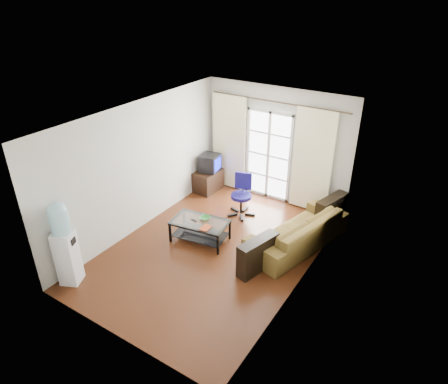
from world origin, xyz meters
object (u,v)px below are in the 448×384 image
object	(u,v)px
sofa	(297,231)
tv_stand	(208,181)
task_chair	(241,203)
crt_tv	(209,163)
coffee_table	(200,228)
water_cooler	(64,242)

from	to	relation	value
sofa	tv_stand	size ratio (longest dim) A/B	3.38
sofa	task_chair	world-z (taller)	task_chair
sofa	crt_tv	world-z (taller)	crt_tv
tv_stand	crt_tv	distance (m)	0.48
crt_tv	sofa	bearing A→B (deg)	-29.61
coffee_table	tv_stand	distance (m)	2.22
coffee_table	tv_stand	bearing A→B (deg)	120.23
sofa	task_chair	bearing A→B (deg)	-91.29
task_chair	sofa	bearing A→B (deg)	-34.98
crt_tv	tv_stand	bearing A→B (deg)	-102.31
tv_stand	coffee_table	bearing A→B (deg)	-57.19
coffee_table	tv_stand	size ratio (longest dim) A/B	1.68
coffee_table	task_chair	distance (m)	1.37
coffee_table	sofa	bearing A→B (deg)	27.92
crt_tv	water_cooler	world-z (taller)	water_cooler
coffee_table	task_chair	bearing A→B (deg)	82.72
task_chair	water_cooler	distance (m)	3.89
crt_tv	water_cooler	xyz separation A→B (m)	(-0.07, -4.21, 0.10)
coffee_table	crt_tv	size ratio (longest dim) A/B	2.33
coffee_table	tv_stand	xyz separation A→B (m)	(-1.12, 1.92, -0.03)
water_cooler	tv_stand	bearing A→B (deg)	64.18
water_cooler	sofa	bearing A→B (deg)	22.41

